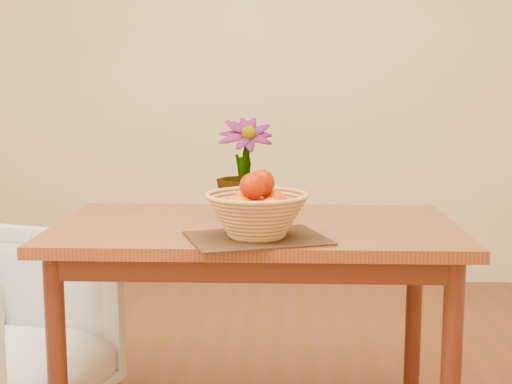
{
  "coord_description": "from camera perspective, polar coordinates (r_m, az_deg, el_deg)",
  "views": [
    {
      "loc": [
        0.1,
        -2.15,
        1.23
      ],
      "look_at": [
        0.01,
        0.1,
        0.89
      ],
      "focal_mm": 50.0,
      "sensor_mm": 36.0,
      "label": 1
    }
  ],
  "objects": [
    {
      "name": "potted_plant",
      "position": [
        2.55,
        -0.92,
        1.84
      ],
      "size": [
        0.23,
        0.23,
        0.36
      ],
      "primitive_type": "imported",
      "rotation": [
        0.0,
        0.0,
        0.15
      ],
      "color": "#174513",
      "rests_on": "table"
    },
    {
      "name": "orange_pile",
      "position": [
        2.22,
        0.08,
        -0.34
      ],
      "size": [
        0.19,
        0.19,
        0.16
      ],
      "rotation": [
        0.0,
        0.0,
        0.12
      ],
      "color": "#EE3403",
      "rests_on": "wicker_basket"
    },
    {
      "name": "placemat",
      "position": [
        2.25,
        0.07,
        -3.71
      ],
      "size": [
        0.5,
        0.43,
        0.01
      ],
      "primitive_type": "cube",
      "rotation": [
        0.0,
        0.0,
        0.33
      ],
      "color": "#341F13",
      "rests_on": "table"
    },
    {
      "name": "wicker_basket",
      "position": [
        2.23,
        0.07,
        -1.99
      ],
      "size": [
        0.32,
        0.32,
        0.13
      ],
      "color": "tan",
      "rests_on": "placemat"
    },
    {
      "name": "table",
      "position": [
        2.51,
        -0.01,
        -4.49
      ],
      "size": [
        1.4,
        0.8,
        0.75
      ],
      "color": "maroon",
      "rests_on": "floor"
    },
    {
      "name": "wall_back",
      "position": [
        4.4,
        0.99,
        10.15
      ],
      "size": [
        4.0,
        0.02,
        2.7
      ],
      "primitive_type": "cube",
      "color": "#FFF0C2",
      "rests_on": "floor"
    }
  ]
}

